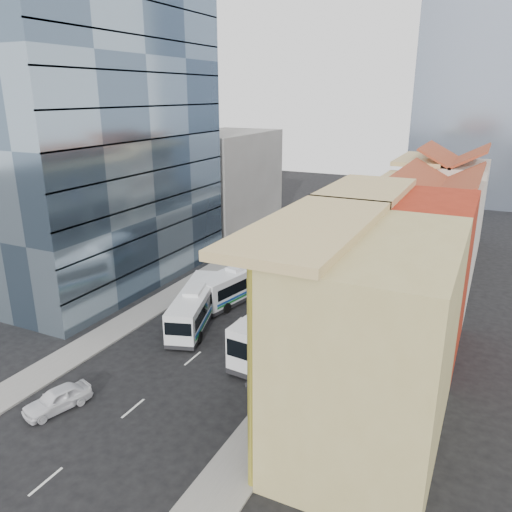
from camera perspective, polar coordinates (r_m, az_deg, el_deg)
The scene contains 14 objects.
ground at distance 33.59m, azimuth -14.99°, elevation -17.35°, with size 200.00×200.00×0.00m, color black.
sidewalk_right at distance 47.37m, azimuth 10.93°, elevation -5.98°, with size 3.00×90.00×0.15m, color slate.
sidewalk_left at distance 53.73m, azimuth -6.82°, elevation -2.81°, with size 3.00×90.00×0.15m, color slate.
shophouse_tan at distance 28.75m, azimuth 13.23°, elevation -9.63°, with size 8.00×14.00×12.00m, color tan.
shophouse_red at distance 39.66m, azimuth 17.19°, elevation -2.10°, with size 8.00×10.00×12.00m, color #9F2612.
shophouse_cream_near at distance 48.94m, azimuth 18.89°, elevation 0.31°, with size 8.00×9.00×10.00m, color beige.
shophouse_cream_mid at distance 57.57m, azimuth 20.10°, elevation 2.77°, with size 8.00×9.00×10.00m, color beige.
shophouse_cream_far at distance 67.66m, azimuth 21.17°, elevation 5.26°, with size 8.00×12.00×11.00m, color beige.
office_tower at distance 53.25m, azimuth -17.18°, elevation 12.87°, with size 12.00×26.00×30.00m, color #425569.
office_block_far at distance 72.26m, azimuth -3.54°, elevation 8.41°, with size 10.00×18.00×14.00m, color gray.
bus_left_near at distance 43.61m, azimuth -6.98°, elevation -5.64°, with size 2.46×10.51×3.37m, color silver, non-canonical shape.
bus_left_far at distance 48.55m, azimuth -1.81°, elevation -2.93°, with size 2.52×10.74×3.44m, color white, non-canonical shape.
bus_right at distance 39.67m, azimuth 3.44°, elevation -7.46°, with size 2.98×12.74×4.09m, color white, non-canonical shape.
sedan_left at distance 35.17m, azimuth -21.76°, elevation -14.93°, with size 1.72×4.27×1.45m, color white.
Camera 1 is at (18.92, -20.08, 19.16)m, focal length 35.00 mm.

